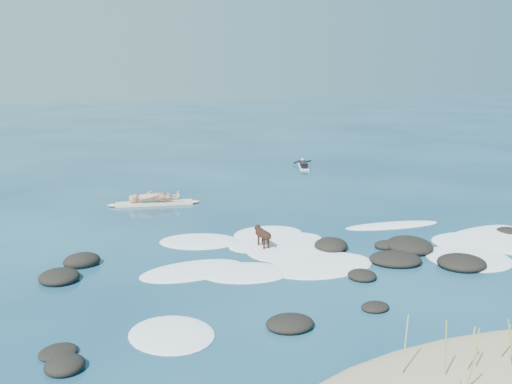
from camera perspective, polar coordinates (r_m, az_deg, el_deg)
name	(u,v)px	position (r m, az deg, el deg)	size (l,w,h in m)	color
ground	(304,250)	(16.55, 4.87, -5.81)	(160.00, 160.00, 0.00)	#0A2642
dune_grass	(512,352)	(10.47, 24.26, -14.39)	(4.10, 1.90, 1.20)	#849F4C
reef_rocks	(364,261)	(15.55, 10.77, -6.80)	(14.62, 6.49, 0.51)	black
breaking_foam	(349,251)	(16.61, 9.26, -5.82)	(13.54, 8.13, 0.12)	white
standing_surfer_rig	(154,185)	(22.05, -10.19, 0.72)	(3.49, 1.09, 1.99)	beige
paddling_surfer_rig	(303,165)	(30.29, 4.77, 2.73)	(1.33, 2.19, 0.39)	white
dog	(263,234)	(16.52, 0.66, -4.22)	(0.31, 1.03, 0.65)	black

